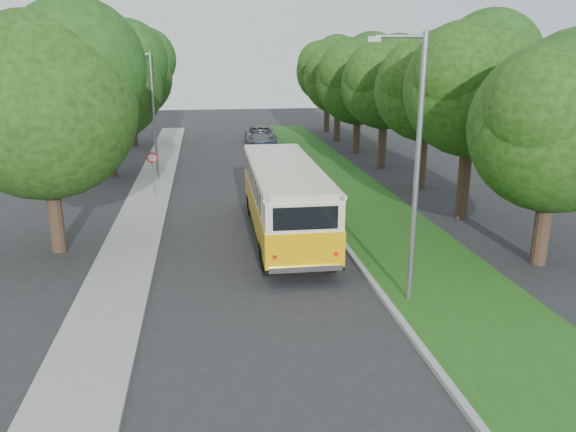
{
  "coord_description": "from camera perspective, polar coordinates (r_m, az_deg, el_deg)",
  "views": [
    {
      "loc": [
        -1.72,
        -17.69,
        7.44
      ],
      "look_at": [
        1.26,
        2.41,
        1.5
      ],
      "focal_mm": 35.0,
      "sensor_mm": 36.0,
      "label": 1
    }
  ],
  "objects": [
    {
      "name": "car_grey",
      "position": [
        47.53,
        -2.79,
        8.19
      ],
      "size": [
        2.81,
        5.55,
        1.51
      ],
      "primitive_type": "imported",
      "rotation": [
        0.0,
        0.0,
        -0.06
      ],
      "color": "#5A5D62",
      "rests_on": "ground"
    },
    {
      "name": "curb",
      "position": [
        24.44,
        4.53,
        -1.3
      ],
      "size": [
        0.2,
        70.0,
        0.15
      ],
      "primitive_type": "cube",
      "color": "gray",
      "rests_on": "ground"
    },
    {
      "name": "ground",
      "position": [
        19.26,
        -2.68,
        -6.44
      ],
      "size": [
        120.0,
        120.0,
        0.0
      ],
      "primitive_type": "plane",
      "color": "#28282A",
      "rests_on": "ground"
    },
    {
      "name": "vintage_bus",
      "position": [
        23.04,
        -0.33,
        1.56
      ],
      "size": [
        2.89,
        10.68,
        3.16
      ],
      "primitive_type": null,
      "rotation": [
        0.0,
        0.0,
        -0.01
      ],
      "color": "#F6B607",
      "rests_on": "ground"
    },
    {
      "name": "car_silver",
      "position": [
        31.25,
        -0.19,
        3.92
      ],
      "size": [
        2.92,
        4.67,
        1.48
      ],
      "primitive_type": "imported",
      "rotation": [
        0.0,
        0.0,
        -0.29
      ],
      "color": "silver",
      "rests_on": "ground"
    },
    {
      "name": "car_blue",
      "position": [
        37.66,
        -1.12,
        5.99
      ],
      "size": [
        3.04,
        5.19,
        1.41
      ],
      "primitive_type": "imported",
      "rotation": [
        0.0,
        0.0,
        0.23
      ],
      "color": "navy",
      "rests_on": "ground"
    },
    {
      "name": "grass_verge",
      "position": [
        25.06,
        9.78,
        -1.06
      ],
      "size": [
        4.5,
        70.0,
        0.13
      ],
      "primitive_type": "cube",
      "color": "#205316",
      "rests_on": "ground"
    },
    {
      "name": "treeline",
      "position": [
        36.04,
        -0.7,
        13.89
      ],
      "size": [
        24.27,
        41.91,
        9.46
      ],
      "color": "#332319",
      "rests_on": "ground"
    },
    {
      "name": "lamppost_near",
      "position": [
        16.59,
        12.7,
        5.23
      ],
      "size": [
        1.71,
        0.16,
        8.0
      ],
      "color": "gray",
      "rests_on": "ground"
    },
    {
      "name": "car_white",
      "position": [
        36.21,
        -1.0,
        5.67
      ],
      "size": [
        1.82,
        4.69,
        1.52
      ],
      "primitive_type": "imported",
      "rotation": [
        0.0,
        0.0,
        0.05
      ],
      "color": "silver",
      "rests_on": "ground"
    },
    {
      "name": "sidewalk",
      "position": [
        24.05,
        -15.39,
        -2.18
      ],
      "size": [
        2.2,
        70.0,
        0.12
      ],
      "primitive_type": "cube",
      "color": "gray",
      "rests_on": "ground"
    },
    {
      "name": "warning_sign",
      "position": [
        30.34,
        -13.6,
        4.96
      ],
      "size": [
        0.56,
        0.1,
        2.5
      ],
      "color": "gray",
      "rests_on": "ground"
    },
    {
      "name": "lamppost_far",
      "position": [
        33.98,
        -13.66,
        10.23
      ],
      "size": [
        1.71,
        0.16,
        7.5
      ],
      "color": "gray",
      "rests_on": "ground"
    }
  ]
}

